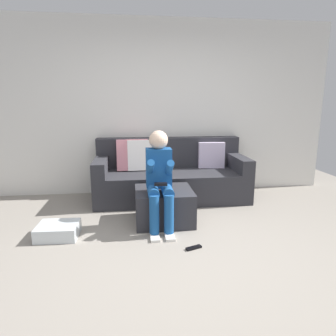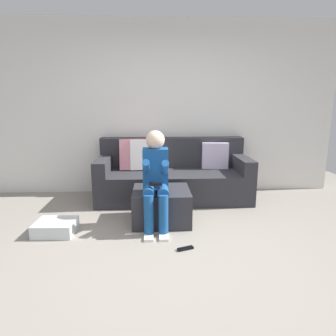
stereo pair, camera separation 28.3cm
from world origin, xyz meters
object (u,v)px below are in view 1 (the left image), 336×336
object	(u,v)px
couch_sectional	(170,176)
storage_bin	(58,231)
person_seated	(160,176)
remote_near_ottoman	(194,248)
ottoman	(164,206)

from	to	relation	value
couch_sectional	storage_bin	xyz separation A→B (m)	(-1.39, -1.24, -0.27)
person_seated	remote_near_ottoman	xyz separation A→B (m)	(0.29, -0.57, -0.62)
ottoman	remote_near_ottoman	size ratio (longest dim) A/B	4.11
couch_sectional	ottoman	world-z (taller)	couch_sectional
remote_near_ottoman	couch_sectional	bearing A→B (deg)	70.19
storage_bin	remote_near_ottoman	xyz separation A→B (m)	(1.42, -0.45, -0.06)
couch_sectional	storage_bin	world-z (taller)	couch_sectional
storage_bin	ottoman	bearing A→B (deg)	14.24
ottoman	storage_bin	size ratio (longest dim) A/B	1.60
storage_bin	couch_sectional	bearing A→B (deg)	41.72
person_seated	remote_near_ottoman	size ratio (longest dim) A/B	6.74
ottoman	remote_near_ottoman	bearing A→B (deg)	-73.63
ottoman	remote_near_ottoman	world-z (taller)	ottoman
ottoman	person_seated	world-z (taller)	person_seated
ottoman	couch_sectional	bearing A→B (deg)	78.63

